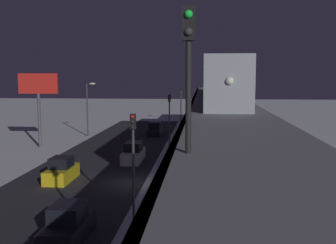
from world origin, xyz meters
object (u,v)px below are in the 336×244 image
traffic_light_near (133,151)px  sedan_black_2 (68,226)px  sedan_white_2 (133,154)px  traffic_light_far (181,100)px  sedan_black (155,130)px  traffic_light_mid (169,112)px  subway_train (218,80)px  commercial_billboard (38,91)px  sedan_yellow (61,171)px  rail_signal (189,55)px

traffic_light_near → sedan_black_2: bearing=48.6°
sedan_white_2 → traffic_light_far: traffic_light_far is taller
sedan_black → sedan_black_2: bearing=-90.0°
traffic_light_near → traffic_light_mid: 25.67m
subway_train → sedan_black_2: 24.24m
traffic_light_mid → commercial_billboard: size_ratio=0.72×
subway_train → traffic_light_mid: subway_train is taller
subway_train → traffic_light_mid: bearing=-53.5°
subway_train → sedan_white_2: size_ratio=7.72×
sedan_yellow → sedan_black_2: (-4.60, 11.88, 0.00)m
sedan_black → sedan_yellow: 26.67m
rail_signal → traffic_light_mid: (3.67, -37.74, -4.98)m
subway_train → commercial_billboard: (21.06, -5.46, -1.40)m
sedan_yellow → commercial_billboard: size_ratio=0.46×
sedan_yellow → sedan_black_2: same height
subway_train → traffic_light_far: subway_train is taller
sedan_black → traffic_light_far: size_ratio=0.65×
subway_train → sedan_yellow: 17.81m
traffic_light_near → traffic_light_mid: same height
sedan_black → traffic_light_near: bearing=-85.2°
rail_signal → traffic_light_near: rail_signal is taller
sedan_white_2 → traffic_light_near: traffic_light_near is taller
sedan_white_2 → traffic_light_near: (-2.90, 16.60, 3.40)m
sedan_yellow → traffic_light_near: size_ratio=0.65×
sedan_black_2 → traffic_light_mid: traffic_light_mid is taller
sedan_black_2 → traffic_light_near: 5.55m
commercial_billboard → traffic_light_near: bearing=123.3°
sedan_white_2 → sedan_yellow: bearing=-119.8°
traffic_light_mid → traffic_light_near: bearing=90.0°
rail_signal → sedan_yellow: (11.17, -20.66, -8.38)m
rail_signal → traffic_light_mid: rail_signal is taller
sedan_black → sedan_white_2: bearing=-90.0°
sedan_black_2 → commercial_billboard: 30.35m
rail_signal → sedan_black_2: (6.57, -8.78, -8.38)m
sedan_white_2 → commercial_billboard: size_ratio=0.54×
sedan_black → sedan_yellow: same height
rail_signal → commercial_billboard: size_ratio=0.45×
commercial_billboard → sedan_black: bearing=-138.4°
subway_train → rail_signal: 30.33m
sedan_yellow → subway_train: bearing=-143.7°
sedan_black → sedan_yellow: size_ratio=1.00×
sedan_black_2 → traffic_light_far: traffic_light_far is taller
subway_train → traffic_light_near: subway_train is taller
sedan_white_2 → commercial_billboard: commercial_billboard is taller
traffic_light_near → traffic_light_far: bearing=-90.0°
sedan_black → commercial_billboard: bearing=-138.4°
sedan_black_2 → traffic_light_far: 54.81m
sedan_yellow → traffic_light_near: traffic_light_near is taller
traffic_light_far → commercial_billboard: size_ratio=0.72×
subway_train → traffic_light_near: (5.54, 18.18, -4.03)m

